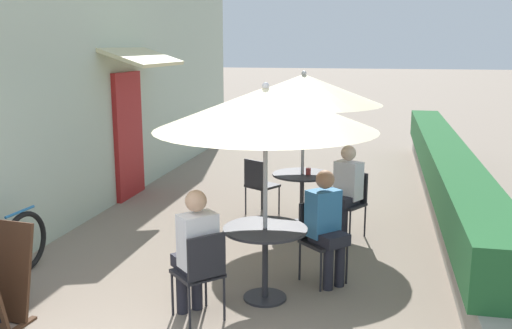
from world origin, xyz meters
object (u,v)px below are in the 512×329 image
(cafe_chair_mid_right, at_px, (350,199))
(coffee_cup_mid, at_px, (308,171))
(patio_table_near, at_px, (265,246))
(cafe_chair_mid_left, at_px, (259,182))
(cafe_chair_near_left, at_px, (319,235))
(seated_patron_near_right, at_px, (195,248))
(patio_umbrella_near, at_px, (266,109))
(patio_table_mid, at_px, (302,186))
(seated_patron_mid_right, at_px, (346,188))
(seated_patron_near_left, at_px, (326,222))
(cafe_chair_near_right, at_px, (201,269))
(patio_umbrella_mid, at_px, (304,89))

(cafe_chair_mid_right, relative_size, coffee_cup_mid, 9.67)
(patio_table_near, distance_m, coffee_cup_mid, 2.48)
(cafe_chair_mid_left, bearing_deg, cafe_chair_near_left, -32.12)
(seated_patron_near_right, xyz_separation_m, cafe_chair_mid_right, (1.29, 2.70, -0.17))
(seated_patron_near_right, bearing_deg, patio_umbrella_near, -2.66)
(patio_table_mid, bearing_deg, coffee_cup_mid, -21.72)
(patio_table_mid, bearing_deg, patio_table_near, -90.74)
(patio_table_mid, bearing_deg, seated_patron_mid_right, -33.40)
(patio_table_near, height_order, seated_patron_near_left, seated_patron_near_left)
(seated_patron_near_left, bearing_deg, cafe_chair_mid_right, -141.39)
(patio_umbrella_near, height_order, cafe_chair_near_right, patio_umbrella_near)
(patio_umbrella_near, xyz_separation_m, cafe_chair_near_right, (-0.48, -0.60, -1.42))
(cafe_chair_mid_left, bearing_deg, coffee_cup_mid, 6.09)
(patio_umbrella_near, bearing_deg, seated_patron_near_right, -137.05)
(seated_patron_near_right, height_order, coffee_cup_mid, seated_patron_near_right)
(cafe_chair_near_right, xyz_separation_m, patio_umbrella_mid, (0.51, 3.10, 1.42))
(seated_patron_near_left, xyz_separation_m, seated_patron_mid_right, (0.11, 1.56, 0.00))
(patio_table_near, xyz_separation_m, patio_umbrella_mid, (0.03, 2.50, 1.37))
(seated_patron_near_left, relative_size, patio_umbrella_mid, 0.57)
(seated_patron_near_right, distance_m, patio_umbrella_mid, 3.32)
(cafe_chair_near_left, xyz_separation_m, coffee_cup_mid, (-0.36, 1.87, 0.28))
(patio_umbrella_near, relative_size, cafe_chair_mid_left, 2.52)
(cafe_chair_near_right, bearing_deg, patio_umbrella_mid, 35.03)
(patio_table_mid, xyz_separation_m, cafe_chair_mid_right, (0.69, -0.32, -0.05))
(seated_patron_mid_right, bearing_deg, seated_patron_near_right, 95.47)
(patio_table_near, height_order, seated_patron_mid_right, seated_patron_mid_right)
(patio_table_near, xyz_separation_m, cafe_chair_near_left, (0.48, 0.60, -0.05))
(patio_table_near, distance_m, seated_patron_near_right, 0.77)
(cafe_chair_near_right, distance_m, cafe_chair_mid_left, 3.43)
(cafe_chair_near_right, bearing_deg, seated_patron_near_left, 1.54)
(seated_patron_near_left, bearing_deg, cafe_chair_near_left, -90.00)
(patio_table_near, bearing_deg, patio_table_mid, 89.26)
(seated_patron_near_left, distance_m, patio_umbrella_mid, 2.40)
(seated_patron_near_right, relative_size, coffee_cup_mid, 13.89)
(patio_umbrella_near, relative_size, patio_umbrella_mid, 1.00)
(coffee_cup_mid, bearing_deg, cafe_chair_near_left, -79.16)
(seated_patron_near_right, bearing_deg, cafe_chair_near_left, 1.54)
(cafe_chair_near_right, bearing_deg, patio_table_mid, 35.03)
(patio_umbrella_mid, xyz_separation_m, seated_patron_mid_right, (0.64, -0.42, -1.25))
(patio_umbrella_near, distance_m, cafe_chair_mid_left, 3.23)
(cafe_chair_mid_left, xyz_separation_m, cafe_chair_mid_right, (1.39, -0.65, 0.00))
(seated_patron_near_right, relative_size, cafe_chair_mid_right, 1.44)
(patio_table_near, distance_m, cafe_chair_near_right, 0.77)
(patio_umbrella_near, relative_size, patio_table_mid, 2.60)
(seated_patron_near_left, bearing_deg, cafe_chair_mid_left, -107.69)
(cafe_chair_mid_right, bearing_deg, seated_patron_near_right, 95.26)
(coffee_cup_mid, bearing_deg, patio_umbrella_mid, 158.28)
(cafe_chair_near_right, bearing_deg, patio_umbrella_near, 5.73)
(patio_table_mid, height_order, cafe_chair_mid_right, cafe_chair_mid_right)
(coffee_cup_mid, bearing_deg, patio_table_near, -92.82)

